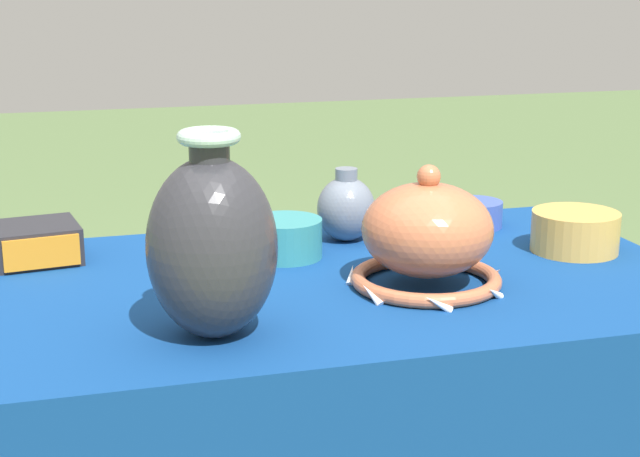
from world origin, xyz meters
name	(u,v)px	position (x,y,z in m)	size (l,w,h in m)	color
display_table	(280,328)	(0.00, -0.02, 0.61)	(1.30, 0.68, 0.68)	brown
vase_tall_bulbous	(212,245)	(-0.13, -0.20, 0.80)	(0.17, 0.17, 0.27)	#2D2D33
vase_dome_bell	(427,238)	(0.21, -0.08, 0.76)	(0.24, 0.24, 0.19)	#BC6642
mosaic_tile_box	(36,243)	(-0.35, 0.21, 0.71)	(0.15, 0.15, 0.06)	#232328
pot_squat_ochre	(575,232)	(0.52, 0.03, 0.72)	(0.15, 0.15, 0.07)	gold
pot_squat_teal	(285,238)	(0.04, 0.13, 0.71)	(0.12, 0.12, 0.06)	teal
jar_round_slate	(346,208)	(0.17, 0.20, 0.74)	(0.10, 0.10, 0.13)	slate
pot_squat_cobalt	(474,214)	(0.43, 0.23, 0.71)	(0.10, 0.10, 0.05)	#3851A8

